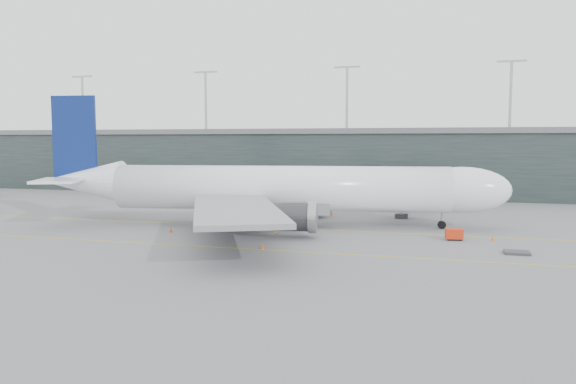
# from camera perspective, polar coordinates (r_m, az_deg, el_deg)

# --- Properties ---
(ground) EXTENTS (320.00, 320.00, 0.00)m
(ground) POSITION_cam_1_polar(r_m,az_deg,el_deg) (85.76, -2.93, -3.15)
(ground) COLOR #5E5D63
(ground) RESTS_ON ground
(taxiline_a) EXTENTS (160.00, 0.25, 0.02)m
(taxiline_a) POSITION_cam_1_polar(r_m,az_deg,el_deg) (82.02, -3.83, -3.53)
(taxiline_a) COLOR gold
(taxiline_a) RESTS_ON ground
(taxiline_b) EXTENTS (160.00, 0.25, 0.02)m
(taxiline_b) POSITION_cam_1_polar(r_m,az_deg,el_deg) (67.38, -8.42, -5.50)
(taxiline_b) COLOR gold
(taxiline_b) RESTS_ON ground
(taxiline_lead_main) EXTENTS (0.25, 60.00, 0.02)m
(taxiline_lead_main) POSITION_cam_1_polar(r_m,az_deg,el_deg) (103.54, 3.25, -1.69)
(taxiline_lead_main) COLOR gold
(taxiline_lead_main) RESTS_ON ground
(terminal) EXTENTS (240.00, 36.00, 29.00)m
(terminal) POSITION_cam_1_polar(r_m,az_deg,el_deg) (141.09, 4.63, 3.24)
(terminal) COLOR #1D2727
(terminal) RESTS_ON ground
(main_aircraft) EXTENTS (68.63, 63.86, 19.27)m
(main_aircraft) POSITION_cam_1_polar(r_m,az_deg,el_deg) (82.06, -1.13, 0.28)
(main_aircraft) COLOR white
(main_aircraft) RESTS_ON ground
(jet_bridge) EXTENTS (4.16, 42.85, 6.53)m
(jet_bridge) POSITION_cam_1_polar(r_m,az_deg,el_deg) (105.63, 12.01, 1.00)
(jet_bridge) COLOR #2D2D32
(jet_bridge) RESTS_ON ground
(gse_cart) EXTENTS (2.28, 1.66, 1.42)m
(gse_cart) POSITION_cam_1_polar(r_m,az_deg,el_deg) (73.78, 16.53, -4.11)
(gse_cart) COLOR red
(gse_cart) RESTS_ON ground
(baggage_dolly) EXTENTS (2.71, 2.17, 0.27)m
(baggage_dolly) POSITION_cam_1_polar(r_m,az_deg,el_deg) (67.39, 22.22, -5.70)
(baggage_dolly) COLOR #353438
(baggage_dolly) RESTS_ON ground
(uld_a) EXTENTS (1.87, 1.51, 1.69)m
(uld_a) POSITION_cam_1_polar(r_m,az_deg,el_deg) (96.70, -3.60, -1.66)
(uld_a) COLOR #323237
(uld_a) RESTS_ON ground
(uld_b) EXTENTS (2.64, 2.37, 1.99)m
(uld_b) POSITION_cam_1_polar(r_m,az_deg,el_deg) (97.62, -2.82, -1.50)
(uld_b) COLOR #323237
(uld_b) RESTS_ON ground
(uld_c) EXTENTS (2.15, 1.72, 1.95)m
(uld_c) POSITION_cam_1_polar(r_m,az_deg,el_deg) (95.32, -1.55, -1.67)
(uld_c) COLOR #323237
(uld_c) RESTS_ON ground
(cone_nose) EXTENTS (0.48, 0.48, 0.76)m
(cone_nose) POSITION_cam_1_polar(r_m,az_deg,el_deg) (74.75, 20.11, -4.41)
(cone_nose) COLOR #CC700B
(cone_nose) RESTS_ON ground
(cone_wing_stbd) EXTENTS (0.42, 0.42, 0.67)m
(cone_wing_stbd) POSITION_cam_1_polar(r_m,az_deg,el_deg) (65.19, -2.61, -5.52)
(cone_wing_stbd) COLOR #D8560C
(cone_wing_stbd) RESTS_ON ground
(cone_wing_port) EXTENTS (0.49, 0.49, 0.78)m
(cone_wing_port) POSITION_cam_1_polar(r_m,az_deg,el_deg) (94.09, 4.45, -2.17)
(cone_wing_port) COLOR #F25F0D
(cone_wing_port) RESTS_ON ground
(cone_tail) EXTENTS (0.45, 0.45, 0.72)m
(cone_tail) POSITION_cam_1_polar(r_m,az_deg,el_deg) (78.37, -11.83, -3.78)
(cone_tail) COLOR #D5500B
(cone_tail) RESTS_ON ground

